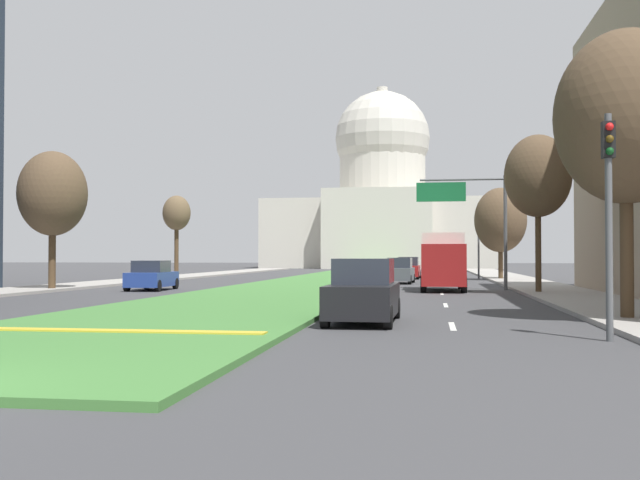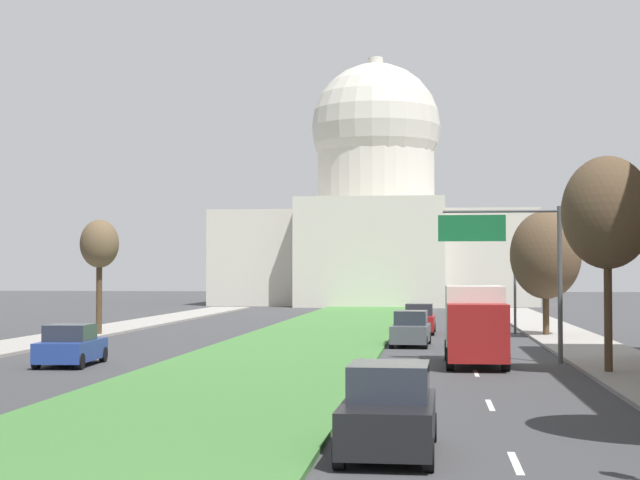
{
  "view_description": "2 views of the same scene",
  "coord_description": "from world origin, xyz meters",
  "px_view_note": "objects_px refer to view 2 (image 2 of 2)",
  "views": [
    {
      "loc": [
        7.63,
        -8.7,
        1.95
      ],
      "look_at": [
        2.28,
        26.94,
        2.72
      ],
      "focal_mm": 41.15,
      "sensor_mm": 36.0,
      "label": 1
    },
    {
      "loc": [
        6.61,
        -8.26,
        3.76
      ],
      "look_at": [
        2.34,
        29.91,
        5.0
      ],
      "focal_mm": 56.12,
      "sensor_mm": 36.0,
      "label": 2
    }
  ],
  "objects_px": {
    "street_tree_right_mid": "(607,213)",
    "sedan_lead_stopped": "(389,412)",
    "sedan_distant": "(411,330)",
    "sedan_far_horizon": "(419,320)",
    "capitol_building": "(376,216)",
    "street_tree_left_far": "(99,246)",
    "street_tree_right_far": "(546,255)",
    "box_truck_delivery": "(475,324)",
    "overhead_guide_sign": "(515,251)",
    "traffic_light_far_right": "(515,279)",
    "sedan_midblock": "(71,346)"
  },
  "relations": [
    {
      "from": "sedan_lead_stopped",
      "to": "street_tree_right_far",
      "type": "bearing_deg",
      "value": 78.93
    },
    {
      "from": "street_tree_right_mid",
      "to": "sedan_lead_stopped",
      "type": "distance_m",
      "value": 18.86
    },
    {
      "from": "street_tree_right_mid",
      "to": "sedan_far_horizon",
      "type": "height_order",
      "value": "street_tree_right_mid"
    },
    {
      "from": "overhead_guide_sign",
      "to": "sedan_distant",
      "type": "height_order",
      "value": "overhead_guide_sign"
    },
    {
      "from": "sedan_lead_stopped",
      "to": "sedan_midblock",
      "type": "height_order",
      "value": "sedan_lead_stopped"
    },
    {
      "from": "street_tree_right_far",
      "to": "capitol_building",
      "type": "bearing_deg",
      "value": 102.45
    },
    {
      "from": "overhead_guide_sign",
      "to": "street_tree_right_far",
      "type": "distance_m",
      "value": 17.12
    },
    {
      "from": "sedan_far_horizon",
      "to": "street_tree_left_far",
      "type": "bearing_deg",
      "value": -166.04
    },
    {
      "from": "street_tree_right_far",
      "to": "sedan_lead_stopped",
      "type": "height_order",
      "value": "street_tree_right_far"
    },
    {
      "from": "street_tree_right_far",
      "to": "sedan_far_horizon",
      "type": "relative_size",
      "value": 1.62
    },
    {
      "from": "street_tree_left_far",
      "to": "sedan_lead_stopped",
      "type": "height_order",
      "value": "street_tree_left_far"
    },
    {
      "from": "capitol_building",
      "to": "sedan_distant",
      "type": "bearing_deg",
      "value": -85.31
    },
    {
      "from": "street_tree_right_mid",
      "to": "sedan_midblock",
      "type": "distance_m",
      "value": 21.52
    },
    {
      "from": "capitol_building",
      "to": "overhead_guide_sign",
      "type": "distance_m",
      "value": 77.39
    },
    {
      "from": "capitol_building",
      "to": "sedan_lead_stopped",
      "type": "xyz_separation_m",
      "value": [
        5.72,
        -97.8,
        -9.56
      ]
    },
    {
      "from": "sedan_distant",
      "to": "capitol_building",
      "type": "bearing_deg",
      "value": 94.69
    },
    {
      "from": "sedan_far_horizon",
      "to": "sedan_midblock",
      "type": "bearing_deg",
      "value": -121.15
    },
    {
      "from": "street_tree_right_mid",
      "to": "sedan_far_horizon",
      "type": "bearing_deg",
      "value": 106.51
    },
    {
      "from": "sedan_lead_stopped",
      "to": "sedan_midblock",
      "type": "relative_size",
      "value": 1.02
    },
    {
      "from": "street_tree_right_mid",
      "to": "sedan_distant",
      "type": "bearing_deg",
      "value": 118.65
    },
    {
      "from": "box_truck_delivery",
      "to": "capitol_building",
      "type": "bearing_deg",
      "value": 96.13
    },
    {
      "from": "traffic_light_far_right",
      "to": "overhead_guide_sign",
      "type": "height_order",
      "value": "overhead_guide_sign"
    },
    {
      "from": "traffic_light_far_right",
      "to": "street_tree_left_far",
      "type": "relative_size",
      "value": 0.76
    },
    {
      "from": "sedan_distant",
      "to": "sedan_far_horizon",
      "type": "height_order",
      "value": "sedan_far_horizon"
    },
    {
      "from": "capitol_building",
      "to": "street_tree_left_far",
      "type": "relative_size",
      "value": 5.32
    },
    {
      "from": "capitol_building",
      "to": "sedan_lead_stopped",
      "type": "height_order",
      "value": "capitol_building"
    },
    {
      "from": "street_tree_right_mid",
      "to": "sedan_midblock",
      "type": "bearing_deg",
      "value": 175.91
    },
    {
      "from": "box_truck_delivery",
      "to": "overhead_guide_sign",
      "type": "bearing_deg",
      "value": 34.54
    },
    {
      "from": "street_tree_left_far",
      "to": "capitol_building",
      "type": "bearing_deg",
      "value": 78.24
    },
    {
      "from": "street_tree_left_far",
      "to": "sedan_far_horizon",
      "type": "distance_m",
      "value": 19.76
    },
    {
      "from": "street_tree_left_far",
      "to": "street_tree_right_mid",
      "type": "bearing_deg",
      "value": -37.04
    },
    {
      "from": "traffic_light_far_right",
      "to": "overhead_guide_sign",
      "type": "relative_size",
      "value": 0.8
    },
    {
      "from": "capitol_building",
      "to": "traffic_light_far_right",
      "type": "xyz_separation_m",
      "value": [
        11.68,
        -56.49,
        -7.11
      ]
    },
    {
      "from": "overhead_guide_sign",
      "to": "sedan_far_horizon",
      "type": "relative_size",
      "value": 1.44
    },
    {
      "from": "overhead_guide_sign",
      "to": "sedan_far_horizon",
      "type": "bearing_deg",
      "value": 102.15
    },
    {
      "from": "street_tree_right_mid",
      "to": "sedan_lead_stopped",
      "type": "height_order",
      "value": "street_tree_right_mid"
    },
    {
      "from": "traffic_light_far_right",
      "to": "sedan_lead_stopped",
      "type": "height_order",
      "value": "traffic_light_far_right"
    },
    {
      "from": "sedan_distant",
      "to": "box_truck_delivery",
      "type": "distance_m",
      "value": 10.61
    },
    {
      "from": "traffic_light_far_right",
      "to": "sedan_distant",
      "type": "xyz_separation_m",
      "value": [
        -6.13,
        -11.0,
        -2.48
      ]
    },
    {
      "from": "sedan_distant",
      "to": "traffic_light_far_right",
      "type": "bearing_deg",
      "value": 60.86
    },
    {
      "from": "sedan_far_horizon",
      "to": "overhead_guide_sign",
      "type": "bearing_deg",
      "value": -77.85
    },
    {
      "from": "traffic_light_far_right",
      "to": "sedan_lead_stopped",
      "type": "bearing_deg",
      "value": -98.21
    },
    {
      "from": "street_tree_left_far",
      "to": "box_truck_delivery",
      "type": "distance_m",
      "value": 26.81
    },
    {
      "from": "sedan_far_horizon",
      "to": "sedan_distant",
      "type": "bearing_deg",
      "value": -91.68
    },
    {
      "from": "sedan_far_horizon",
      "to": "box_truck_delivery",
      "type": "relative_size",
      "value": 0.71
    },
    {
      "from": "sedan_midblock",
      "to": "sedan_far_horizon",
      "type": "relative_size",
      "value": 0.94
    },
    {
      "from": "traffic_light_far_right",
      "to": "sedan_far_horizon",
      "type": "xyz_separation_m",
      "value": [
        -5.83,
        -0.53,
        -2.46
      ]
    },
    {
      "from": "traffic_light_far_right",
      "to": "street_tree_right_mid",
      "type": "xyz_separation_m",
      "value": [
        1.33,
        -24.67,
        2.61
      ]
    },
    {
      "from": "street_tree_right_mid",
      "to": "sedan_lead_stopped",
      "type": "relative_size",
      "value": 1.85
    },
    {
      "from": "sedan_lead_stopped",
      "to": "street_tree_right_mid",
      "type": "bearing_deg",
      "value": 66.35
    }
  ]
}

